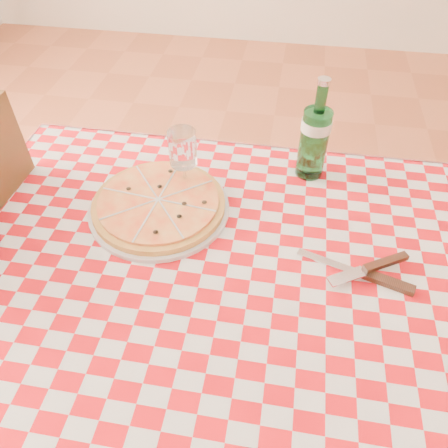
# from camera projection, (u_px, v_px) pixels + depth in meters

# --- Properties ---
(dining_table) EXTENTS (1.20, 0.80, 0.75)m
(dining_table) POSITION_uv_depth(u_px,v_px,m) (228.00, 291.00, 1.01)
(dining_table) COLOR brown
(dining_table) RESTS_ON ground
(tablecloth) EXTENTS (1.30, 0.90, 0.01)m
(tablecloth) POSITION_uv_depth(u_px,v_px,m) (228.00, 265.00, 0.94)
(tablecloth) COLOR #B60B12
(tablecloth) RESTS_ON dining_table
(pizza_plate) EXTENTS (0.38, 0.38, 0.04)m
(pizza_plate) POSITION_uv_depth(u_px,v_px,m) (159.00, 204.00, 1.05)
(pizza_plate) COLOR gold
(pizza_plate) RESTS_ON tablecloth
(water_bottle) EXTENTS (0.08, 0.08, 0.27)m
(water_bottle) POSITION_uv_depth(u_px,v_px,m) (316.00, 130.00, 1.07)
(water_bottle) COLOR #175F27
(water_bottle) RESTS_ON tablecloth
(wine_glass) EXTENTS (0.07, 0.07, 0.17)m
(wine_glass) POSITION_uv_depth(u_px,v_px,m) (184.00, 162.00, 1.06)
(wine_glass) COLOR white
(wine_glass) RESTS_ON tablecloth
(cutlery) EXTENTS (0.30, 0.27, 0.03)m
(cutlery) POSITION_uv_depth(u_px,v_px,m) (364.00, 271.00, 0.91)
(cutlery) COLOR silver
(cutlery) RESTS_ON tablecloth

